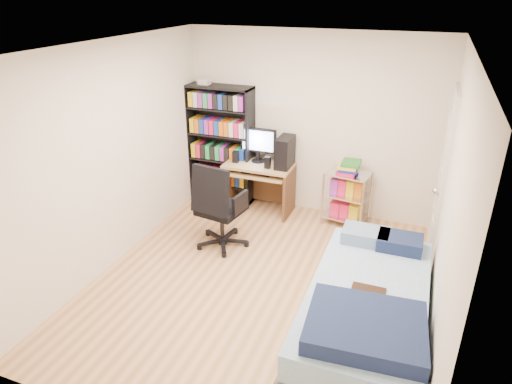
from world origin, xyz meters
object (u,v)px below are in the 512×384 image
at_px(media_shelf, 220,143).
at_px(bed, 367,310).
at_px(office_chair, 220,221).
at_px(computer_desk, 266,168).

relative_size(media_shelf, bed, 0.83).
height_order(office_chair, bed, office_chair).
distance_m(computer_desk, bed, 2.76).
relative_size(media_shelf, office_chair, 1.62).
xyz_separation_m(media_shelf, computer_desk, (0.75, -0.11, -0.24)).
bearing_deg(office_chair, bed, -17.99).
height_order(computer_desk, bed, computer_desk).
bearing_deg(office_chair, computer_desk, 88.86).
bearing_deg(media_shelf, computer_desk, -8.10).
bearing_deg(bed, office_chair, 153.63).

